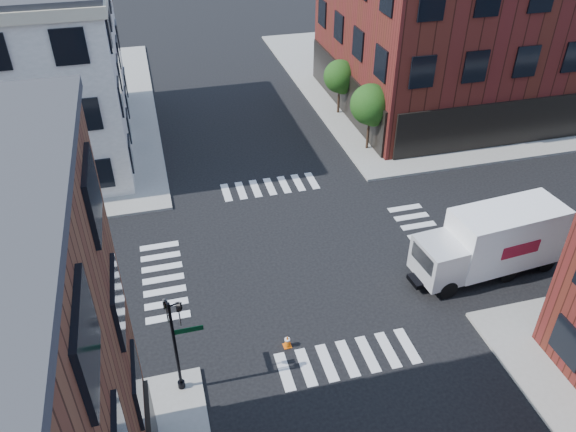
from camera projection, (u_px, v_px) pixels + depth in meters
The scene contains 8 objects.
ground at pixel (301, 256), 28.81m from camera, with size 120.00×120.00×0.00m, color black.
sidewalk_ne at pixel (463, 74), 49.86m from camera, with size 30.00×30.00×0.15m, color gray.
building_ne at pixel (505, 22), 42.41m from camera, with size 25.00×16.00×12.00m, color #4C1B13.
tree_near at pixel (371, 107), 36.52m from camera, with size 2.69×2.69×4.49m.
tree_far at pixel (341, 78), 41.45m from camera, with size 2.43×2.43×4.07m.
signal_pole at pixel (176, 336), 20.47m from camera, with size 1.29×1.24×4.60m.
box_truck at pixel (492, 241), 26.89m from camera, with size 7.74×2.94×3.43m.
traffic_cone at pixel (287, 341), 23.64m from camera, with size 0.35×0.35×0.62m.
Camera 1 is at (-6.42, -21.57, 18.12)m, focal length 35.00 mm.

